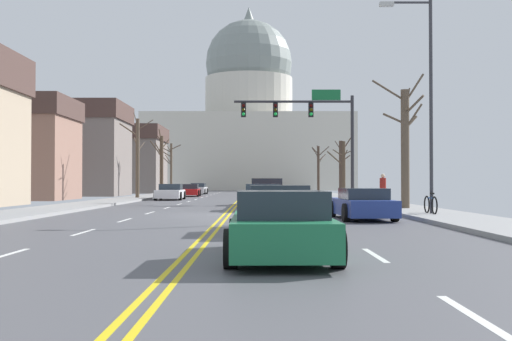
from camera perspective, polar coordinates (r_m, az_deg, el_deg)
name	(u,v)px	position (r m, az deg, el deg)	size (l,w,h in m)	color
ground	(224,215)	(25.25, -3.04, -4.18)	(20.00, 180.00, 0.20)	#505055
signal_gantry	(309,120)	(40.16, 4.98, 4.73)	(7.91, 0.41, 7.34)	#28282D
street_lamp_right	(422,88)	(25.16, 15.40, 7.51)	(2.10, 0.24, 8.54)	#333338
capitol_building	(247,125)	(105.21, -0.88, 4.34)	(34.48, 19.72, 31.85)	beige
pickup_truck_near_00	(265,193)	(35.65, 0.83, -2.15)	(2.24, 5.75, 1.59)	maroon
sedan_near_01	(261,198)	(29.81, 0.46, -2.60)	(2.11, 4.63, 1.28)	silver
sedan_near_02	(360,205)	(22.84, 9.73, -3.18)	(2.07, 4.75, 1.15)	navy
sedan_near_03	(276,210)	(16.96, 1.90, -3.73)	(2.03, 4.60, 1.29)	#6B6056
sedan_near_04	(278,227)	(11.00, 2.12, -5.31)	(1.97, 4.29, 1.23)	#1E7247
sedan_oncoming_00	(168,192)	(47.14, -8.26, -2.06)	(2.13, 4.64, 1.23)	silver
sedan_oncoming_01	(187,191)	(58.08, -6.50, -1.90)	(2.20, 4.73, 1.17)	#B71414
sedan_oncoming_02	(196,189)	(68.60, -5.66, -1.74)	(1.98, 4.34, 1.23)	silver
flank_building_00	(118,159)	(77.06, -12.88, 1.02)	(10.88, 9.59, 8.22)	slate
flank_building_01	(72,149)	(63.08, -16.95, 1.95)	(10.30, 8.50, 9.21)	slate
flank_building_02	(13,148)	(50.31, -21.92, 1.98)	(8.75, 7.12, 7.89)	#8C6656
bare_tree_00	(341,167)	(48.69, 8.01, 0.30)	(1.52, 1.95, 4.48)	#4C3D2D
bare_tree_01	(159,163)	(61.16, -9.10, 0.69)	(1.80, 1.97, 6.45)	#4C3D2D
bare_tree_02	(316,167)	(75.49, 5.71, 0.33)	(2.30, 2.26, 5.85)	#423328
bare_tree_03	(168,165)	(70.05, -8.24, 0.50)	(2.56, 1.73, 5.66)	brown
bare_tree_04	(403,144)	(29.83, 13.66, 2.41)	(2.64, 2.40, 6.47)	brown
bare_tree_05	(135,156)	(49.06, -11.31, 1.35)	(2.90, 1.91, 6.70)	brown
bare_tree_06	(339,167)	(54.94, 7.82, 0.32)	(1.58, 1.34, 5.16)	#423328
pedestrian_00	(381,188)	(33.30, 11.66, -1.59)	(0.35, 0.34, 1.68)	#4C4238
bicycle_parked	(428,205)	(24.99, 15.91, -3.10)	(0.12, 1.77, 0.85)	black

